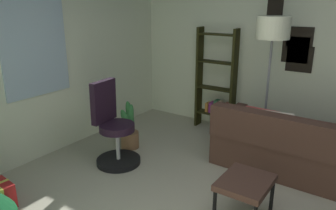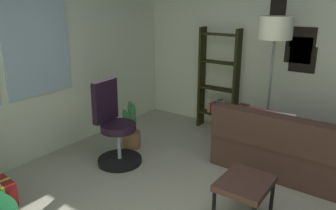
# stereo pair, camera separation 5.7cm
# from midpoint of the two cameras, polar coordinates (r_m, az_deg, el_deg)

# --- Properties ---
(wall_back_with_windows) EXTENTS (4.98, 0.12, 2.62)m
(wall_back_with_windows) POSITION_cam_midpoint_polar(r_m,az_deg,el_deg) (4.37, -24.39, 7.35)
(wall_back_with_windows) COLOR silver
(wall_back_with_windows) RESTS_ON ground_plane
(wall_right_with_frames) EXTENTS (0.12, 5.26, 2.62)m
(wall_right_with_frames) POSITION_cam_midpoint_polar(r_m,az_deg,el_deg) (4.93, 22.45, 8.55)
(wall_right_with_frames) COLOR silver
(wall_right_with_frames) RESTS_ON ground_plane
(couch) EXTENTS (1.64, 2.11, 0.78)m
(couch) POSITION_cam_midpoint_polar(r_m,az_deg,el_deg) (4.30, 24.52, -7.36)
(couch) COLOR #462D24
(couch) RESTS_ON ground_plane
(footstool) EXTENTS (0.54, 0.44, 0.40)m
(footstool) POSITION_cam_midpoint_polar(r_m,az_deg,el_deg) (3.21, 12.86, -13.40)
(footstool) COLOR #462D24
(footstool) RESTS_ON ground_plane
(office_chair) EXTENTS (0.56, 0.56, 1.06)m
(office_chair) POSITION_cam_midpoint_polar(r_m,az_deg,el_deg) (4.16, -9.90, -4.62)
(office_chair) COLOR black
(office_chair) RESTS_ON ground_plane
(bookshelf) EXTENTS (0.18, 0.64, 1.61)m
(bookshelf) POSITION_cam_midpoint_polar(r_m,az_deg,el_deg) (5.18, 8.14, 3.54)
(bookshelf) COLOR black
(bookshelf) RESTS_ON ground_plane
(floor_lamp) EXTENTS (0.42, 0.42, 1.81)m
(floor_lamp) POSITION_cam_midpoint_polar(r_m,az_deg,el_deg) (4.36, 17.45, 11.52)
(floor_lamp) COLOR slate
(floor_lamp) RESTS_ON ground_plane
(potted_plant) EXTENTS (0.34, 0.32, 0.65)m
(potted_plant) POSITION_cam_midpoint_polar(r_m,az_deg,el_deg) (4.63, -7.19, -4.29)
(potted_plant) COLOR brown
(potted_plant) RESTS_ON ground_plane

